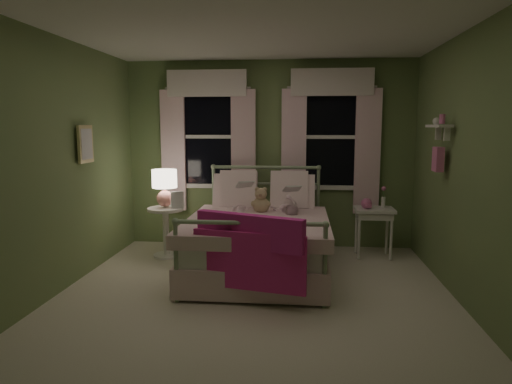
# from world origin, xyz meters

# --- Properties ---
(room_shell) EXTENTS (4.20, 4.20, 4.20)m
(room_shell) POSITION_xyz_m (0.00, 0.00, 1.30)
(room_shell) COLOR silver
(room_shell) RESTS_ON ground
(bed) EXTENTS (1.58, 2.04, 1.18)m
(bed) POSITION_xyz_m (-0.02, 0.85, 0.38)
(bed) COLOR white
(bed) RESTS_ON ground
(pink_throw) EXTENTS (1.08, 0.50, 0.71)m
(pink_throw) POSITION_xyz_m (-0.02, -0.18, 0.61)
(pink_throw) COLOR #D0288E
(pink_throw) RESTS_ON bed
(child_left) EXTENTS (0.27, 0.20, 0.69)m
(child_left) POSITION_xyz_m (-0.30, 1.27, 0.91)
(child_left) COLOR #F7D1DD
(child_left) RESTS_ON bed
(child_right) EXTENTS (0.43, 0.37, 0.75)m
(child_right) POSITION_xyz_m (0.26, 1.27, 0.95)
(child_right) COLOR #F7D1DD
(child_right) RESTS_ON bed
(book_left) EXTENTS (0.22, 0.17, 0.26)m
(book_left) POSITION_xyz_m (-0.30, 1.02, 0.96)
(book_left) COLOR beige
(book_left) RESTS_ON child_left
(book_right) EXTENTS (0.21, 0.15, 0.26)m
(book_right) POSITION_xyz_m (0.26, 1.02, 0.92)
(book_right) COLOR beige
(book_right) RESTS_ON child_right
(teddy_bear) EXTENTS (0.24, 0.20, 0.32)m
(teddy_bear) POSITION_xyz_m (-0.02, 1.11, 0.79)
(teddy_bear) COLOR tan
(teddy_bear) RESTS_ON bed
(nightstand_left) EXTENTS (0.46, 0.46, 0.65)m
(nightstand_left) POSITION_xyz_m (-1.29, 1.37, 0.42)
(nightstand_left) COLOR white
(nightstand_left) RESTS_ON ground
(table_lamp) EXTENTS (0.32, 0.32, 0.48)m
(table_lamp) POSITION_xyz_m (-1.29, 1.37, 0.95)
(table_lamp) COLOR pink
(table_lamp) RESTS_ON nightstand_left
(book_nightstand) EXTENTS (0.24, 0.27, 0.02)m
(book_nightstand) POSITION_xyz_m (-1.19, 1.29, 0.66)
(book_nightstand) COLOR beige
(book_nightstand) RESTS_ON nightstand_left
(nightstand_right) EXTENTS (0.50, 0.40, 0.64)m
(nightstand_right) POSITION_xyz_m (1.40, 1.61, 0.55)
(nightstand_right) COLOR white
(nightstand_right) RESTS_ON ground
(pink_toy) EXTENTS (0.14, 0.19, 0.14)m
(pink_toy) POSITION_xyz_m (1.30, 1.60, 0.71)
(pink_toy) COLOR pink
(pink_toy) RESTS_ON nightstand_right
(bud_vase) EXTENTS (0.06, 0.06, 0.28)m
(bud_vase) POSITION_xyz_m (1.52, 1.66, 0.79)
(bud_vase) COLOR white
(bud_vase) RESTS_ON nightstand_right
(window_left) EXTENTS (1.34, 0.13, 1.96)m
(window_left) POSITION_xyz_m (-0.85, 2.03, 1.62)
(window_left) COLOR black
(window_left) RESTS_ON room_shell
(window_right) EXTENTS (1.34, 0.13, 1.96)m
(window_right) POSITION_xyz_m (0.85, 2.03, 1.62)
(window_right) COLOR black
(window_right) RESTS_ON room_shell
(wall_shelf) EXTENTS (0.15, 0.50, 0.60)m
(wall_shelf) POSITION_xyz_m (1.90, 0.70, 1.52)
(wall_shelf) COLOR white
(wall_shelf) RESTS_ON room_shell
(framed_picture) EXTENTS (0.03, 0.32, 0.42)m
(framed_picture) POSITION_xyz_m (-1.95, 0.60, 1.50)
(framed_picture) COLOR beige
(framed_picture) RESTS_ON room_shell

